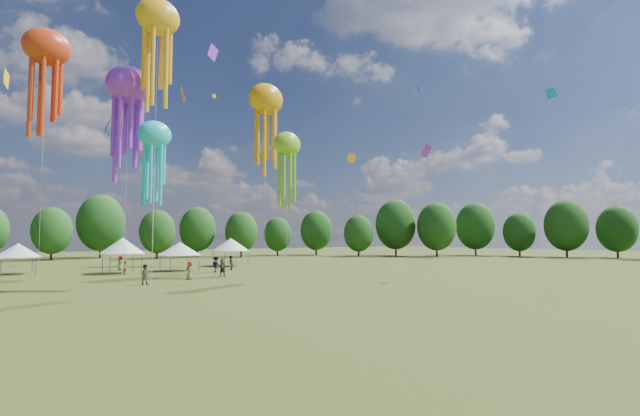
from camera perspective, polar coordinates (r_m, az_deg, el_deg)
ground at (r=19.91m, az=34.53°, el=-15.48°), size 300.00×300.00×0.00m
spectator_near at (r=44.77m, az=-20.94°, el=-7.74°), size 1.14×1.09×1.86m
spectators_far at (r=55.63m, az=-16.57°, el=-6.99°), size 28.39×19.60×1.91m
festival_tents at (r=63.62m, az=-24.19°, el=-4.50°), size 42.26×11.50×4.29m
show_kites at (r=57.92m, az=-15.72°, el=12.74°), size 34.49×23.93×28.11m
small_kites at (r=58.84m, az=-18.33°, el=22.07°), size 76.04×57.95×44.27m
treeline at (r=70.08m, az=-25.98°, el=-1.46°), size 201.57×95.24×13.43m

